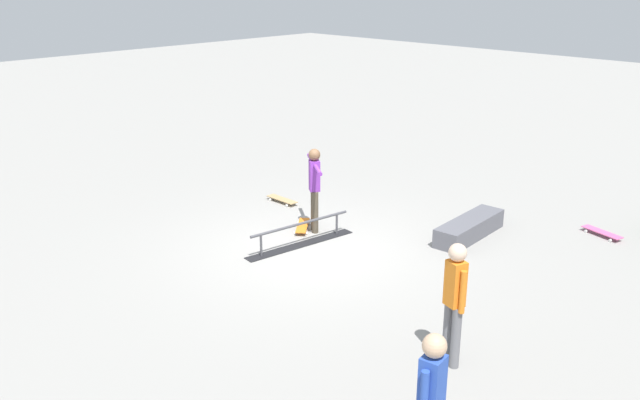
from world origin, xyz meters
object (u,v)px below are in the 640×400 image
object	(u,v)px
skateboard_main	(303,226)
bystander_orange_shirt	(454,298)
grind_rail	(300,235)
loose_skateboard_natural	(282,199)
loose_skateboard_pink	(602,232)
skater_main	(314,184)
skate_ledge	(469,228)

from	to	relation	value
skateboard_main	bystander_orange_shirt	size ratio (longest dim) A/B	0.45
grind_rail	skateboard_main	bearing A→B (deg)	-128.70
loose_skateboard_natural	loose_skateboard_pink	bearing A→B (deg)	-152.08
skater_main	loose_skateboard_natural	world-z (taller)	skater_main
skateboard_main	loose_skateboard_natural	xyz separation A→B (m)	(-0.79, -1.44, 0.00)
skater_main	bystander_orange_shirt	size ratio (longest dim) A/B	0.98
skate_ledge	bystander_orange_shirt	size ratio (longest dim) A/B	1.10
skate_ledge	skater_main	size ratio (longest dim) A/B	1.12
skater_main	loose_skateboard_pink	distance (m)	5.55
skate_ledge	skater_main	world-z (taller)	skater_main
skate_ledge	grind_rail	bearing A→B (deg)	-38.60
bystander_orange_shirt	loose_skateboard_natural	distance (m)	6.83
grind_rail	skater_main	size ratio (longest dim) A/B	1.40
grind_rail	skateboard_main	world-z (taller)	grind_rail
skateboard_main	loose_skateboard_pink	distance (m)	5.72
skater_main	loose_skateboard_natural	bearing A→B (deg)	13.61
loose_skateboard_pink	bystander_orange_shirt	bearing A→B (deg)	108.60
grind_rail	skater_main	xyz separation A→B (m)	(-0.68, -0.31, 0.76)
skater_main	bystander_orange_shirt	xyz separation A→B (m)	(2.07, 4.50, -0.01)
grind_rail	bystander_orange_shirt	world-z (taller)	bystander_orange_shirt
loose_skateboard_natural	skateboard_main	bearing A→B (deg)	152.28
skater_main	loose_skateboard_pink	size ratio (longest dim) A/B	1.99
skateboard_main	bystander_orange_shirt	bearing A→B (deg)	-151.93
skateboard_main	loose_skateboard_natural	distance (m)	1.65
skate_ledge	skateboard_main	size ratio (longest dim) A/B	2.46
skateboard_main	skate_ledge	bearing A→B (deg)	-92.12
skate_ledge	skateboard_main	bearing A→B (deg)	-52.85
skater_main	loose_skateboard_natural	xyz separation A→B (m)	(-0.69, -1.68, -0.88)
skateboard_main	grind_rail	bearing A→B (deg)	-176.39
skate_ledge	skateboard_main	world-z (taller)	skate_ledge
grind_rail	skater_main	distance (m)	1.07
loose_skateboard_natural	grind_rail	bearing A→B (deg)	146.30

